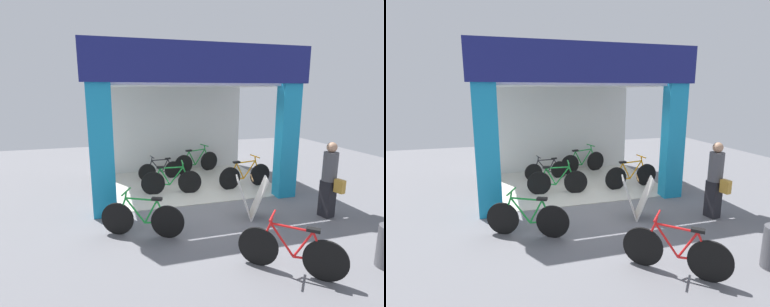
# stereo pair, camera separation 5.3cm
# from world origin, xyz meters

# --- Properties ---
(ground_plane) EXTENTS (18.51, 18.51, 0.00)m
(ground_plane) POSITION_xyz_m (0.00, 0.00, 0.00)
(ground_plane) COLOR slate
(ground_plane) RESTS_ON ground
(shop_facade) EXTENTS (5.46, 3.93, 3.93)m
(shop_facade) POSITION_xyz_m (0.00, 1.71, 2.06)
(shop_facade) COLOR beige
(shop_facade) RESTS_ON ground
(bicycle_inside_0) EXTENTS (1.72, 0.47, 0.95)m
(bicycle_inside_0) POSITION_xyz_m (1.66, 0.94, 0.38)
(bicycle_inside_0) COLOR black
(bicycle_inside_0) RESTS_ON ground
(bicycle_inside_1) EXTENTS (1.67, 0.46, 0.92)m
(bicycle_inside_1) POSITION_xyz_m (-0.58, 0.99, 0.37)
(bicycle_inside_1) COLOR black
(bicycle_inside_1) RESTS_ON ground
(bicycle_inside_2) EXTENTS (1.44, 0.40, 0.80)m
(bicycle_inside_2) POSITION_xyz_m (-0.61, 2.46, 0.32)
(bicycle_inside_2) COLOR black
(bicycle_inside_2) RESTS_ON ground
(bicycle_inside_3) EXTENTS (1.71, 0.58, 0.97)m
(bicycle_inside_3) POSITION_xyz_m (0.77, 2.96, 0.39)
(bicycle_inside_3) COLOR black
(bicycle_inside_3) RESTS_ON ground
(bicycle_parked_0) EXTENTS (1.56, 0.74, 0.93)m
(bicycle_parked_0) POSITION_xyz_m (-1.66, -1.28, 0.37)
(bicycle_parked_0) COLOR black
(bicycle_parked_0) RESTS_ON ground
(bicycle_parked_1) EXTENTS (1.29, 1.15, 0.93)m
(bicycle_parked_1) POSITION_xyz_m (0.43, -3.18, 0.37)
(bicycle_parked_1) COLOR black
(bicycle_parked_1) RESTS_ON ground
(sandwich_board_sign) EXTENTS (0.83, 0.72, 0.96)m
(sandwich_board_sign) POSITION_xyz_m (0.82, -1.06, 0.48)
(sandwich_board_sign) COLOR silver
(sandwich_board_sign) RESTS_ON ground
(pedestrian_0) EXTENTS (0.37, 0.58, 1.74)m
(pedestrian_0) POSITION_xyz_m (2.53, -1.51, 0.89)
(pedestrian_0) COLOR black
(pedestrian_0) RESTS_ON ground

